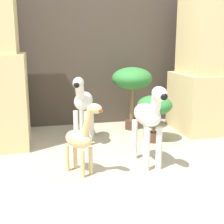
% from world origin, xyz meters
% --- Properties ---
extents(ground_plane, '(14.00, 14.00, 0.00)m').
position_xyz_m(ground_plane, '(0.00, 0.00, 0.00)').
color(ground_plane, '#B2A88E').
extents(wall_back, '(6.40, 0.08, 2.20)m').
position_xyz_m(wall_back, '(0.00, 1.71, 1.10)').
color(wall_back, '#473D33').
rests_on(wall_back, ground_plane).
extents(rock_pillar_right, '(0.71, 0.64, 1.43)m').
position_xyz_m(rock_pillar_right, '(1.12, 1.14, 0.65)').
color(rock_pillar_right, '#DBC184').
rests_on(rock_pillar_right, ground_plane).
extents(zebra_right, '(0.19, 0.49, 0.65)m').
position_xyz_m(zebra_right, '(0.14, 0.33, 0.39)').
color(zebra_right, white).
rests_on(zebra_right, ground_plane).
extents(zebra_left, '(0.28, 0.49, 0.65)m').
position_xyz_m(zebra_left, '(-0.27, 1.00, 0.39)').
color(zebra_left, white).
rests_on(zebra_left, ground_plane).
extents(giraffe_figurine, '(0.28, 0.35, 0.55)m').
position_xyz_m(giraffe_figurine, '(-0.38, 0.29, 0.28)').
color(giraffe_figurine, '#E0C184').
rests_on(giraffe_figurine, ground_plane).
extents(potted_palm_front, '(0.43, 0.43, 0.68)m').
position_xyz_m(potted_palm_front, '(0.31, 1.34, 0.54)').
color(potted_palm_front, '#513323').
rests_on(potted_palm_front, ground_plane).
extents(potted_palm_back, '(0.33, 0.33, 0.45)m').
position_xyz_m(potted_palm_back, '(0.40, 0.88, 0.33)').
color(potted_palm_back, '#513323').
rests_on(potted_palm_back, ground_plane).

